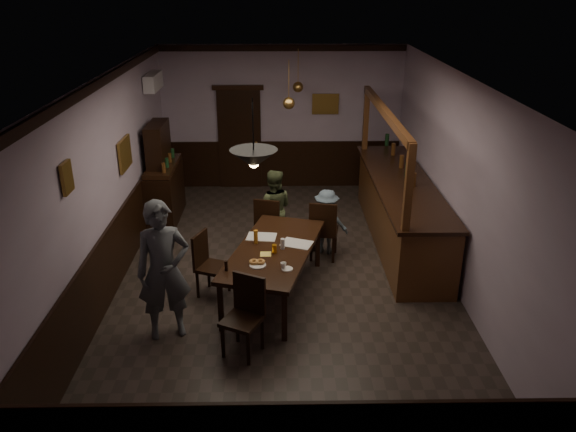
{
  "coord_description": "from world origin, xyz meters",
  "views": [
    {
      "loc": [
        -0.07,
        -7.61,
        4.24
      ],
      "look_at": [
        0.05,
        -0.41,
        1.15
      ],
      "focal_mm": 35.0,
      "sensor_mm": 36.0,
      "label": 1
    }
  ],
  "objects_px": {
    "chair_far_left": "(269,223)",
    "bar_counter": "(400,209)",
    "chair_side": "(208,262)",
    "soda_can": "(274,249)",
    "chair_far_right": "(323,228)",
    "coffee_cup": "(283,265)",
    "pendant_brass_mid": "(289,103)",
    "dining_table": "(274,252)",
    "person_seated_right": "(326,221)",
    "chair_near": "(245,311)",
    "pendant_brass_far": "(298,87)",
    "sideboard": "(164,182)",
    "pendant_iron": "(254,159)",
    "person_seated_left": "(273,209)",
    "person_standing": "(164,271)"
  },
  "relations": [
    {
      "from": "chair_far_right",
      "to": "person_standing",
      "type": "height_order",
      "value": "person_standing"
    },
    {
      "from": "chair_near",
      "to": "chair_side",
      "type": "xyz_separation_m",
      "value": [
        -0.61,
        1.34,
        -0.03
      ]
    },
    {
      "from": "pendant_iron",
      "to": "pendant_brass_far",
      "type": "bearing_deg",
      "value": 81.67
    },
    {
      "from": "chair_far_left",
      "to": "person_seated_left",
      "type": "xyz_separation_m",
      "value": [
        0.07,
        0.27,
        0.14
      ]
    },
    {
      "from": "person_seated_right",
      "to": "bar_counter",
      "type": "xyz_separation_m",
      "value": [
        1.29,
        0.4,
        0.04
      ]
    },
    {
      "from": "dining_table",
      "to": "chair_far_right",
      "type": "distance_m",
      "value": 1.35
    },
    {
      "from": "dining_table",
      "to": "soda_can",
      "type": "height_order",
      "value": "soda_can"
    },
    {
      "from": "chair_far_right",
      "to": "person_seated_left",
      "type": "height_order",
      "value": "person_seated_left"
    },
    {
      "from": "person_seated_right",
      "to": "chair_far_right",
      "type": "bearing_deg",
      "value": 88.69
    },
    {
      "from": "pendant_iron",
      "to": "chair_near",
      "type": "bearing_deg",
      "value": -103.72
    },
    {
      "from": "chair_near",
      "to": "pendant_brass_far",
      "type": "xyz_separation_m",
      "value": [
        0.78,
        5.01,
        1.76
      ]
    },
    {
      "from": "coffee_cup",
      "to": "pendant_brass_mid",
      "type": "bearing_deg",
      "value": 103.04
    },
    {
      "from": "person_seated_left",
      "to": "chair_far_right",
      "type": "bearing_deg",
      "value": 150.11
    },
    {
      "from": "chair_far_left",
      "to": "pendant_iron",
      "type": "bearing_deg",
      "value": 101.67
    },
    {
      "from": "chair_far_left",
      "to": "pendant_brass_mid",
      "type": "xyz_separation_m",
      "value": [
        0.34,
        0.93,
        1.76
      ]
    },
    {
      "from": "soda_can",
      "to": "chair_far_left",
      "type": "bearing_deg",
      "value": 93.97
    },
    {
      "from": "chair_side",
      "to": "chair_near",
      "type": "bearing_deg",
      "value": -133.91
    },
    {
      "from": "chair_side",
      "to": "pendant_iron",
      "type": "xyz_separation_m",
      "value": [
        0.73,
        -0.83,
        1.78
      ]
    },
    {
      "from": "chair_far_left",
      "to": "dining_table",
      "type": "bearing_deg",
      "value": 108.91
    },
    {
      "from": "chair_near",
      "to": "chair_side",
      "type": "height_order",
      "value": "chair_near"
    },
    {
      "from": "person_seated_right",
      "to": "pendant_brass_mid",
      "type": "distance_m",
      "value": 2.06
    },
    {
      "from": "chair_far_left",
      "to": "pendant_iron",
      "type": "distance_m",
      "value": 2.75
    },
    {
      "from": "soda_can",
      "to": "bar_counter",
      "type": "xyz_separation_m",
      "value": [
        2.13,
        1.92,
        -0.22
      ]
    },
    {
      "from": "chair_side",
      "to": "pendant_iron",
      "type": "distance_m",
      "value": 2.09
    },
    {
      "from": "dining_table",
      "to": "chair_far_right",
      "type": "height_order",
      "value": "chair_far_right"
    },
    {
      "from": "soda_can",
      "to": "pendant_brass_far",
      "type": "distance_m",
      "value": 4.18
    },
    {
      "from": "chair_side",
      "to": "dining_table",
      "type": "bearing_deg",
      "value": -72.09
    },
    {
      "from": "chair_near",
      "to": "person_seated_left",
      "type": "bearing_deg",
      "value": 110.2
    },
    {
      "from": "soda_can",
      "to": "person_seated_left",
      "type": "bearing_deg",
      "value": 90.95
    },
    {
      "from": "chair_near",
      "to": "bar_counter",
      "type": "distance_m",
      "value": 3.93
    },
    {
      "from": "chair_side",
      "to": "bar_counter",
      "type": "bearing_deg",
      "value": -39.29
    },
    {
      "from": "chair_side",
      "to": "sideboard",
      "type": "xyz_separation_m",
      "value": [
        -1.12,
        2.76,
        0.22
      ]
    },
    {
      "from": "chair_far_left",
      "to": "person_seated_right",
      "type": "relative_size",
      "value": 0.9
    },
    {
      "from": "chair_side",
      "to": "soda_can",
      "type": "relative_size",
      "value": 7.83
    },
    {
      "from": "coffee_cup",
      "to": "chair_far_right",
      "type": "bearing_deg",
      "value": 84.51
    },
    {
      "from": "person_standing",
      "to": "bar_counter",
      "type": "bearing_deg",
      "value": 20.96
    },
    {
      "from": "chair_near",
      "to": "sideboard",
      "type": "distance_m",
      "value": 4.45
    },
    {
      "from": "coffee_cup",
      "to": "bar_counter",
      "type": "distance_m",
      "value": 3.12
    },
    {
      "from": "pendant_iron",
      "to": "chair_far_left",
      "type": "bearing_deg",
      "value": 86.81
    },
    {
      "from": "chair_near",
      "to": "pendant_iron",
      "type": "bearing_deg",
      "value": 102.7
    },
    {
      "from": "chair_far_left",
      "to": "chair_side",
      "type": "relative_size",
      "value": 1.04
    },
    {
      "from": "person_standing",
      "to": "pendant_iron",
      "type": "xyz_separation_m",
      "value": [
        1.13,
        0.15,
        1.38
      ]
    },
    {
      "from": "soda_can",
      "to": "chair_far_right",
      "type": "bearing_deg",
      "value": 58.21
    },
    {
      "from": "chair_side",
      "to": "sideboard",
      "type": "height_order",
      "value": "sideboard"
    },
    {
      "from": "dining_table",
      "to": "bar_counter",
      "type": "xyz_separation_m",
      "value": [
        2.14,
        1.77,
        -0.1
      ]
    },
    {
      "from": "chair_far_left",
      "to": "bar_counter",
      "type": "xyz_separation_m",
      "value": [
        2.23,
        0.43,
        0.05
      ]
    },
    {
      "from": "coffee_cup",
      "to": "pendant_iron",
      "type": "height_order",
      "value": "pendant_iron"
    },
    {
      "from": "sideboard",
      "to": "pendant_brass_mid",
      "type": "xyz_separation_m",
      "value": [
        2.31,
        -0.55,
        1.56
      ]
    },
    {
      "from": "person_standing",
      "to": "person_seated_right",
      "type": "xyz_separation_m",
      "value": [
        2.19,
        2.3,
        -0.36
      ]
    },
    {
      "from": "person_seated_left",
      "to": "pendant_brass_far",
      "type": "bearing_deg",
      "value": -99.58
    }
  ]
}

